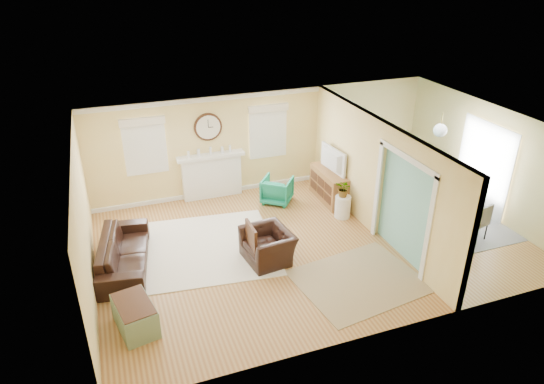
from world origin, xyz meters
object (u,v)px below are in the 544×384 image
Objects in this scene: sofa at (124,252)px; credenza at (329,186)px; green_chair at (277,190)px; dining_table at (440,205)px; eames_chair at (268,246)px.

credenza is at bearing -67.32° from sofa.
green_chair is 3.94m from dining_table.
green_chair is (3.86, 1.59, 0.00)m from sofa.
green_chair is 0.53× the size of credenza.
eames_chair is 4.48m from dining_table.
green_chair is at bearing -58.48° from sofa.
sofa is 4.17m from green_chair.
eames_chair is at bearing 102.87° from green_chair.
sofa is at bearing -112.38° from eames_chair.
dining_table is (4.47, 0.34, -0.04)m from eames_chair.
credenza is at bearing -158.28° from green_chair.
sofa is at bearing 79.26° from dining_table.
dining_table is (3.39, -2.01, -0.04)m from green_chair.
credenza is (1.26, -0.36, 0.07)m from green_chair.
eames_chair reaches higher than sofa.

